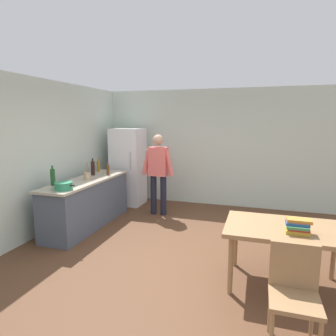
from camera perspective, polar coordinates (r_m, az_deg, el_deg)
The scene contains 15 objects.
ground_plane at distance 4.45m, azimuth 2.01°, elevation -17.25°, with size 14.00×14.00×0.00m, color brown.
wall_back at distance 6.95m, azimuth 8.70°, elevation 3.92°, with size 6.40×0.12×2.70m, color silver.
wall_left at distance 5.48m, azimuth -24.49°, elevation 1.77°, with size 0.12×5.60×2.70m, color silver.
kitchen_counter at distance 5.76m, azimuth -15.39°, elevation -6.51°, with size 0.64×2.20×0.90m.
refrigerator at distance 6.99m, azimuth -7.77°, elevation 0.25°, with size 0.70×0.67×1.80m.
person at distance 6.11m, azimuth -1.91°, elevation -0.22°, with size 0.70×0.22×1.70m.
dining_table at distance 3.79m, azimuth 22.06°, elevation -11.70°, with size 1.40×0.90×0.75m.
chair at distance 2.97m, azimuth 23.39°, elevation -20.79°, with size 0.42×0.42×0.91m.
cooking_pot at distance 4.92m, azimuth -19.74°, elevation -3.32°, with size 0.40×0.28×0.12m.
utensil_jar at distance 5.61m, azimuth -15.55°, elevation -1.41°, with size 0.11×0.11×0.32m.
bottle_beer_brown at distance 5.99m, azimuth -11.64°, elevation -0.34°, with size 0.06×0.06×0.26m.
bottle_oil_amber at distance 6.42m, azimuth -13.40°, elevation 0.33°, with size 0.06×0.06×0.28m.
bottle_wine_dark at distance 6.02m, azimuth -14.46°, elevation -0.01°, with size 0.08×0.08×0.34m.
bottle_wine_green at distance 5.28m, azimuth -21.57°, elevation -1.65°, with size 0.08×0.08×0.34m.
book_stack at distance 3.59m, azimuth 24.04°, elevation -10.37°, with size 0.27×0.19×0.16m.
Camera 1 is at (1.05, -3.84, 1.99)m, focal length 31.22 mm.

